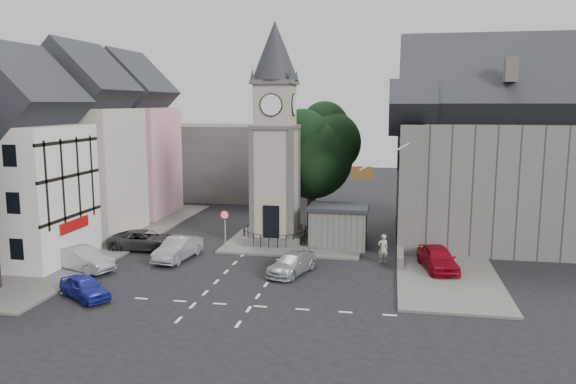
% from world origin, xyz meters
% --- Properties ---
extents(ground, '(120.00, 120.00, 0.00)m').
position_xyz_m(ground, '(0.00, 0.00, 0.00)').
color(ground, black).
rests_on(ground, ground).
extents(pavement_west, '(6.00, 30.00, 0.14)m').
position_xyz_m(pavement_west, '(-12.50, 6.00, 0.07)').
color(pavement_west, '#595651').
rests_on(pavement_west, ground).
extents(pavement_east, '(6.00, 26.00, 0.14)m').
position_xyz_m(pavement_east, '(12.00, 8.00, 0.07)').
color(pavement_east, '#595651').
rests_on(pavement_east, ground).
extents(central_island, '(10.00, 8.00, 0.16)m').
position_xyz_m(central_island, '(1.50, 8.00, 0.08)').
color(central_island, '#595651').
rests_on(central_island, ground).
extents(road_markings, '(20.00, 8.00, 0.01)m').
position_xyz_m(road_markings, '(0.00, -5.50, 0.01)').
color(road_markings, silver).
rests_on(road_markings, ground).
extents(clock_tower, '(4.86, 4.86, 16.25)m').
position_xyz_m(clock_tower, '(0.00, 7.99, 8.12)').
color(clock_tower, '#4C4944').
rests_on(clock_tower, ground).
extents(stone_shelter, '(4.30, 3.30, 3.08)m').
position_xyz_m(stone_shelter, '(4.80, 7.50, 1.55)').
color(stone_shelter, '#64615C').
rests_on(stone_shelter, ground).
extents(town_tree, '(7.20, 7.20, 10.80)m').
position_xyz_m(town_tree, '(2.00, 13.00, 6.97)').
color(town_tree, black).
rests_on(town_tree, ground).
extents(warning_sign_post, '(0.70, 0.19, 2.85)m').
position_xyz_m(warning_sign_post, '(-3.20, 5.43, 2.03)').
color(warning_sign_post, black).
rests_on(warning_sign_post, ground).
extents(terrace_pink, '(8.10, 7.60, 12.80)m').
position_xyz_m(terrace_pink, '(-15.50, 16.00, 6.58)').
color(terrace_pink, pink).
rests_on(terrace_pink, ground).
extents(terrace_cream, '(8.10, 7.60, 12.80)m').
position_xyz_m(terrace_cream, '(-15.50, 8.00, 6.58)').
color(terrace_cream, beige).
rests_on(terrace_cream, ground).
extents(terrace_tudor, '(8.10, 7.60, 12.00)m').
position_xyz_m(terrace_tudor, '(-15.50, 0.00, 6.19)').
color(terrace_tudor, silver).
rests_on(terrace_tudor, ground).
extents(backdrop_west, '(20.00, 10.00, 8.00)m').
position_xyz_m(backdrop_west, '(-12.00, 28.00, 4.00)').
color(backdrop_west, '#4C4944').
rests_on(backdrop_west, ground).
extents(east_building, '(14.40, 11.40, 12.60)m').
position_xyz_m(east_building, '(15.59, 11.00, 6.26)').
color(east_building, '#64615C').
rests_on(east_building, ground).
extents(east_boundary_wall, '(0.40, 16.00, 0.90)m').
position_xyz_m(east_boundary_wall, '(9.20, 10.00, 0.45)').
color(east_boundary_wall, '#64615C').
rests_on(east_boundary_wall, ground).
extents(flagpole, '(3.68, 0.10, 2.74)m').
position_xyz_m(flagpole, '(8.00, 4.00, 7.00)').
color(flagpole, white).
rests_on(flagpole, ground).
extents(car_west_blue, '(3.84, 3.21, 1.24)m').
position_xyz_m(car_west_blue, '(-7.59, -6.00, 0.62)').
color(car_west_blue, navy).
rests_on(car_west_blue, ground).
extents(car_west_silver, '(4.73, 2.98, 1.47)m').
position_xyz_m(car_west_silver, '(-10.45, -1.32, 0.74)').
color(car_west_silver, '#98999F').
rests_on(car_west_silver, ground).
extents(car_west_grey, '(5.24, 2.72, 1.41)m').
position_xyz_m(car_west_grey, '(-8.82, 4.12, 0.70)').
color(car_west_grey, '#313234').
rests_on(car_west_grey, ground).
extents(car_island_silver, '(2.17, 4.72, 1.50)m').
position_xyz_m(car_island_silver, '(-5.50, 2.15, 0.75)').
color(car_island_silver, '#9B9DA3').
rests_on(car_island_silver, ground).
extents(car_island_east, '(3.05, 4.67, 1.26)m').
position_xyz_m(car_island_east, '(2.59, 0.50, 0.63)').
color(car_island_east, '#ADB2B6').
rests_on(car_island_east, ground).
extents(car_east_red, '(2.74, 4.91, 1.58)m').
position_xyz_m(car_east_red, '(11.50, 2.70, 0.79)').
color(car_east_red, maroon).
rests_on(car_east_red, ground).
extents(pedestrian, '(0.80, 0.65, 1.91)m').
position_xyz_m(pedestrian, '(8.08, 3.93, 0.95)').
color(pedestrian, '#A39E87').
rests_on(pedestrian, ground).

